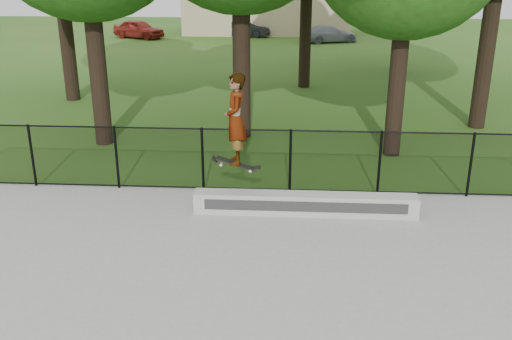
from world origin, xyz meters
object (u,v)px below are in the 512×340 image
(car_c, at_px, (329,34))
(skater_airborne, at_px, (235,121))
(car_a, at_px, (139,29))
(grind_ledge, at_px, (305,204))
(car_b, at_px, (247,29))

(car_c, bearing_deg, skater_airborne, 152.49)
(car_a, bearing_deg, skater_airborne, -136.62)
(car_a, distance_m, car_c, 13.22)
(skater_airborne, bearing_deg, car_a, 108.41)
(grind_ledge, height_order, car_b, car_b)
(car_c, bearing_deg, car_b, 43.90)
(grind_ledge, xyz_separation_m, car_a, (-11.11, 29.05, 0.35))
(car_c, distance_m, skater_airborne, 28.05)
(car_a, distance_m, car_b, 7.61)
(grind_ledge, distance_m, car_a, 31.11)
(car_b, height_order, skater_airborne, skater_airborne)
(grind_ledge, relative_size, skater_airborne, 2.27)
(grind_ledge, bearing_deg, car_c, 85.78)
(car_b, bearing_deg, grind_ledge, -154.32)
(car_c, height_order, skater_airborne, skater_airborne)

